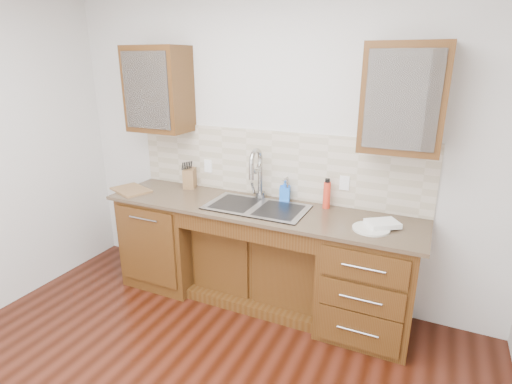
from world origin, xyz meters
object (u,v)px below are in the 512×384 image
at_px(knife_block, 190,178).
at_px(plate, 371,229).
at_px(water_bottle, 327,195).
at_px(cutting_board, 131,190).
at_px(soap_bottle, 285,190).

bearing_deg(knife_block, plate, -29.34).
distance_m(water_bottle, cutting_board, 1.82).
bearing_deg(plate, soap_bottle, 157.75).
bearing_deg(knife_block, cutting_board, -163.12).
bearing_deg(water_bottle, knife_block, 179.68).
bearing_deg(cutting_board, plate, 0.49).
bearing_deg(knife_block, water_bottle, -19.71).
bearing_deg(water_bottle, cutting_board, -169.87).
bearing_deg(knife_block, soap_bottle, -18.48).
height_order(water_bottle, plate, water_bottle).
xyz_separation_m(knife_block, cutting_board, (-0.45, -0.33, -0.08)).
height_order(water_bottle, cutting_board, water_bottle).
bearing_deg(water_bottle, plate, -35.92).
distance_m(knife_block, cutting_board, 0.56).
distance_m(plate, cutting_board, 2.20).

